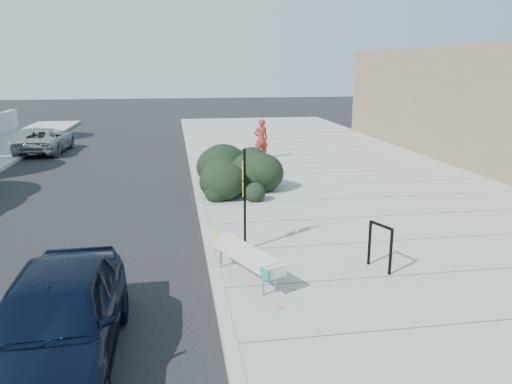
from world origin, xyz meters
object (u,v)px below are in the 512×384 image
bike_rack (380,242)px  sign_post (244,193)px  pedestrian (261,139)px  bench (247,255)px  suv_silver (45,140)px  sedan_navy (56,320)px

bike_rack → sign_post: bearing=127.5°
pedestrian → bench: bearing=69.9°
bench → sign_post: size_ratio=0.90×
bench → bike_rack: (2.80, 0.03, 0.09)m
bench → pedestrian: size_ratio=1.17×
bench → suv_silver: (-7.81, 17.46, -0.03)m
bike_rack → pedestrian: bearing=70.2°
sedan_navy → suv_silver: bearing=103.2°
sedan_navy → pedestrian: size_ratio=2.42×
bench → pedestrian: 13.36m
sign_post → pedestrian: bearing=86.2°
bench → suv_silver: bearing=90.6°
suv_silver → pedestrian: pedestrian is taller
bike_rack → sign_post: sign_post is taller
bike_rack → suv_silver: bearing=100.6°
sign_post → pedestrian: 11.72m
sign_post → sedan_navy: sign_post is taller
suv_silver → sign_post: bearing=119.9°
sedan_navy → bench: bearing=36.5°
bike_rack → pedestrian: size_ratio=0.55×
sign_post → suv_silver: sign_post is taller
bike_rack → suv_silver: (-10.60, 17.44, -0.12)m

